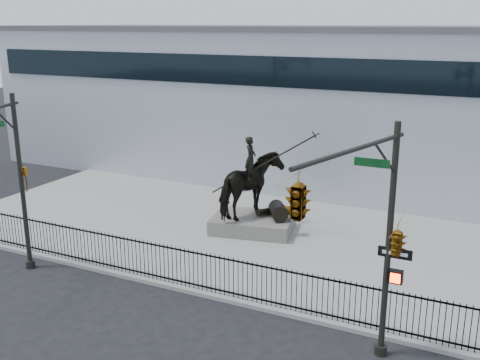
% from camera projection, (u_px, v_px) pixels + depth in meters
% --- Properties ---
extents(ground, '(120.00, 120.00, 0.00)m').
position_uv_depth(ground, '(176.00, 307.00, 19.44)').
color(ground, black).
rests_on(ground, ground).
extents(plaza, '(30.00, 12.00, 0.15)m').
position_uv_depth(plaza, '(259.00, 238.00, 25.48)').
color(plaza, gray).
rests_on(plaza, ground).
extents(building, '(44.00, 14.00, 9.00)m').
position_uv_depth(building, '(343.00, 104.00, 35.53)').
color(building, silver).
rests_on(building, ground).
extents(picket_fence, '(22.10, 0.10, 1.50)m').
position_uv_depth(picket_fence, '(194.00, 269.00, 20.28)').
color(picket_fence, black).
rests_on(picket_fence, plaza).
extents(statue_plinth, '(4.07, 3.18, 0.68)m').
position_uv_depth(statue_plinth, '(253.00, 224.00, 26.06)').
color(statue_plinth, '#585650').
rests_on(statue_plinth, plaza).
extents(equestrian_statue, '(4.60, 3.32, 3.96)m').
position_uv_depth(equestrian_statue, '(254.00, 187.00, 25.56)').
color(equestrian_statue, black).
rests_on(equestrian_statue, statue_plinth).
extents(traffic_signal_left, '(1.52, 4.84, 7.00)m').
position_uv_depth(traffic_signal_left, '(8.00, 177.00, 20.64)').
color(traffic_signal_left, black).
rests_on(traffic_signal_left, ground).
extents(traffic_signal_right, '(2.17, 6.86, 7.00)m').
position_uv_depth(traffic_signal_right, '(352.00, 221.00, 13.67)').
color(traffic_signal_right, black).
rests_on(traffic_signal_right, ground).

